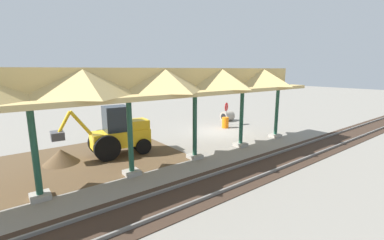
{
  "coord_description": "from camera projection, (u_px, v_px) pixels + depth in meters",
  "views": [
    {
      "loc": [
        13.5,
        14.36,
        4.83
      ],
      "look_at": [
        3.54,
        1.43,
        1.6
      ],
      "focal_mm": 24.0,
      "sensor_mm": 36.0,
      "label": 1
    }
  ],
  "objects": [
    {
      "name": "dirt_mound",
      "position": [
        62.0,
        163.0,
        13.45
      ],
      "size": [
        3.62,
        3.62,
        1.5
      ],
      "primitive_type": "cone",
      "color": "brown",
      "rests_on": "ground"
    },
    {
      "name": "concrete_pipe",
      "position": [
        227.0,
        116.0,
        24.34
      ],
      "size": [
        1.13,
        1.0,
        0.94
      ],
      "color": "#9E9384",
      "rests_on": "ground"
    },
    {
      "name": "traffic_barrel",
      "position": [
        225.0,
        123.0,
        21.44
      ],
      "size": [
        0.56,
        0.56,
        0.9
      ],
      "primitive_type": "cylinder",
      "color": "orange",
      "rests_on": "ground"
    },
    {
      "name": "rail_tracks",
      "position": [
        298.0,
        154.0,
        14.81
      ],
      "size": [
        60.0,
        2.58,
        0.15
      ],
      "color": "slate",
      "rests_on": "ground"
    },
    {
      "name": "backhoe",
      "position": [
        118.0,
        133.0,
        14.57
      ],
      "size": [
        5.16,
        1.92,
        2.82
      ],
      "color": "yellow",
      "rests_on": "ground"
    },
    {
      "name": "dirt_work_zone",
      "position": [
        93.0,
        158.0,
        14.17
      ],
      "size": [
        9.07,
        7.0,
        0.01
      ],
      "primitive_type": "cube",
      "color": "brown",
      "rests_on": "ground"
    },
    {
      "name": "stop_sign",
      "position": [
        226.0,
        109.0,
        22.28
      ],
      "size": [
        0.71,
        0.33,
        2.0
      ],
      "color": "gray",
      "rests_on": "ground"
    },
    {
      "name": "platform_canopy",
      "position": [
        128.0,
        85.0,
        11.16
      ],
      "size": [
        23.59,
        3.2,
        4.9
      ],
      "color": "#9E998E",
      "rests_on": "ground"
    },
    {
      "name": "ground_plane",
      "position": [
        216.0,
        132.0,
        20.18
      ],
      "size": [
        120.0,
        120.0,
        0.0
      ],
      "primitive_type": "plane",
      "color": "gray"
    }
  ]
}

